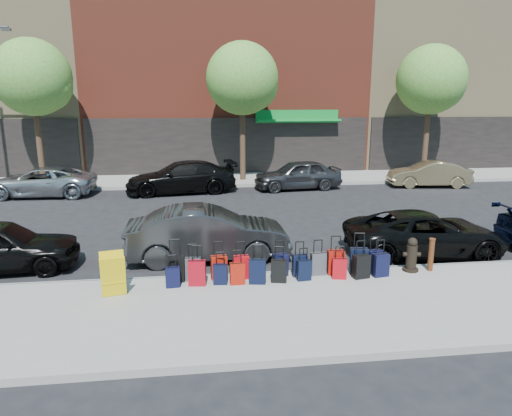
{
  "coord_description": "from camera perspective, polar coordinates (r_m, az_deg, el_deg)",
  "views": [
    {
      "loc": [
        -1.85,
        -15.26,
        4.4
      ],
      "look_at": [
        -0.14,
        -1.5,
        1.12
      ],
      "focal_mm": 32.0,
      "sensor_mm": 36.0,
      "label": 1
    }
  ],
  "objects": [
    {
      "name": "car_near_2",
      "position": [
        14.12,
        20.41,
        -3.0
      ],
      "size": [
        4.69,
        2.33,
        1.28
      ],
      "primitive_type": "imported",
      "rotation": [
        0.0,
        0.0,
        1.52
      ],
      "color": "black",
      "rests_on": "ground"
    },
    {
      "name": "suitcase_front_5",
      "position": [
        11.39,
        3.06,
        -7.09
      ],
      "size": [
        0.4,
        0.25,
        0.9
      ],
      "rotation": [
        0.0,
        0.0,
        0.14
      ],
      "color": "black",
      "rests_on": "sidewalk_near"
    },
    {
      "name": "tree_right",
      "position": [
        27.98,
        21.29,
        14.51
      ],
      "size": [
        3.8,
        3.8,
        7.27
      ],
      "color": "black",
      "rests_on": "sidewalk_far"
    },
    {
      "name": "curb_far",
      "position": [
        23.71,
        -2.5,
        2.78
      ],
      "size": [
        60.0,
        0.08,
        0.15
      ],
      "primitive_type": "cube",
      "color": "gray",
      "rests_on": "ground"
    },
    {
      "name": "suitcase_front_0",
      "position": [
        11.18,
        -10.05,
        -7.43
      ],
      "size": [
        0.44,
        0.25,
        1.04
      ],
      "rotation": [
        0.0,
        0.0,
        -0.03
      ],
      "color": "black",
      "rests_on": "sidewalk_near"
    },
    {
      "name": "display_rack",
      "position": [
        10.72,
        -17.45,
        -7.98
      ],
      "size": [
        0.64,
        0.68,
        0.95
      ],
      "rotation": [
        0.0,
        0.0,
        0.21
      ],
      "color": "gold",
      "rests_on": "sidewalk_near"
    },
    {
      "name": "suitcase_back_1",
      "position": [
        10.9,
        -7.36,
        -8.04
      ],
      "size": [
        0.43,
        0.28,
        0.96
      ],
      "rotation": [
        0.0,
        0.0,
        -0.11
      ],
      "color": "maroon",
      "rests_on": "sidewalk_near"
    },
    {
      "name": "bollard",
      "position": [
        12.47,
        21.04,
        -5.4
      ],
      "size": [
        0.16,
        0.16,
        0.85
      ],
      "color": "#38190C",
      "rests_on": "sidewalk_near"
    },
    {
      "name": "suitcase_front_7",
      "position": [
        11.54,
        7.78,
        -6.92
      ],
      "size": [
        0.38,
        0.22,
        0.9
      ],
      "rotation": [
        0.0,
        0.0,
        0.06
      ],
      "color": "#3D3D42",
      "rests_on": "sidewalk_near"
    },
    {
      "name": "car_near_1",
      "position": [
        12.91,
        -6.03,
        -3.2
      ],
      "size": [
        4.57,
        1.68,
        1.49
      ],
      "primitive_type": "imported",
      "rotation": [
        0.0,
        0.0,
        1.59
      ],
      "color": "#2E2E31",
      "rests_on": "ground"
    },
    {
      "name": "car_far_3",
      "position": [
        25.41,
        20.81,
        4.0
      ],
      "size": [
        4.24,
        1.94,
        1.35
      ],
      "primitive_type": "imported",
      "rotation": [
        0.0,
        0.0,
        -1.7
      ],
      "color": "#928159",
      "rests_on": "ground"
    },
    {
      "name": "tree_left",
      "position": [
        26.04,
        -25.85,
        14.25
      ],
      "size": [
        3.8,
        3.8,
        7.27
      ],
      "color": "black",
      "rests_on": "sidewalk_far"
    },
    {
      "name": "suitcase_back_2",
      "position": [
        10.92,
        -4.49,
        -8.23
      ],
      "size": [
        0.34,
        0.22,
        0.78
      ],
      "rotation": [
        0.0,
        0.0,
        -0.09
      ],
      "color": "black",
      "rests_on": "sidewalk_near"
    },
    {
      "name": "sidewalk_far",
      "position": [
        25.69,
        -2.87,
        3.6
      ],
      "size": [
        60.0,
        4.0,
        0.15
      ],
      "primitive_type": "cube",
      "color": "gray",
      "rests_on": "ground"
    },
    {
      "name": "suitcase_back_5",
      "position": [
        11.02,
        2.88,
        -7.86
      ],
      "size": [
        0.4,
        0.28,
        0.87
      ],
      "rotation": [
        0.0,
        0.0,
        -0.2
      ],
      "color": "black",
      "rests_on": "sidewalk_near"
    },
    {
      "name": "ground",
      "position": [
        15.99,
        -0.17,
        -2.66
      ],
      "size": [
        120.0,
        120.0,
        0.0
      ],
      "primitive_type": "plane",
      "color": "black",
      "rests_on": "ground"
    },
    {
      "name": "suitcase_back_8",
      "position": [
        11.39,
        10.38,
        -7.44
      ],
      "size": [
        0.37,
        0.26,
        0.82
      ],
      "rotation": [
        0.0,
        0.0,
        -0.2
      ],
      "color": "#A30A12",
      "rests_on": "sidewalk_near"
    },
    {
      "name": "suitcase_back_3",
      "position": [
        10.89,
        -2.35,
        -8.18
      ],
      "size": [
        0.36,
        0.22,
        0.83
      ],
      "rotation": [
        0.0,
        0.0,
        0.05
      ],
      "color": "#951509",
      "rests_on": "sidewalk_near"
    },
    {
      "name": "suitcase_front_9",
      "position": [
        11.8,
        12.72,
        -6.44
      ],
      "size": [
        0.47,
        0.32,
        1.04
      ],
      "rotation": [
        0.0,
        0.0,
        -0.2
      ],
      "color": "black",
      "rests_on": "sidewalk_near"
    },
    {
      "name": "suitcase_front_1",
      "position": [
        11.19,
        -7.85,
        -7.57
      ],
      "size": [
        0.38,
        0.22,
        0.9
      ],
      "rotation": [
        0.0,
        0.0,
        -0.05
      ],
      "color": "#3D3C42",
      "rests_on": "sidewalk_near"
    },
    {
      "name": "suitcase_front_6",
      "position": [
        11.4,
        5.5,
        -7.13
      ],
      "size": [
        0.37,
        0.21,
        0.88
      ],
      "rotation": [
        0.0,
        0.0,
        0.03
      ],
      "color": "black",
      "rests_on": "sidewalk_near"
    },
    {
      "name": "suitcase_back_10",
      "position": [
        11.75,
        15.3,
        -6.87
      ],
      "size": [
        0.42,
        0.29,
        0.93
      ],
      "rotation": [
        0.0,
        0.0,
        0.17
      ],
      "color": "black",
      "rests_on": "sidewalk_near"
    },
    {
      "name": "car_far_2",
      "position": [
        23.17,
        5.21,
        4.18
      ],
      "size": [
        4.54,
        2.22,
        1.49
      ],
      "primitive_type": "imported",
      "rotation": [
        0.0,
        0.0,
        -1.46
      ],
      "color": "#37373A",
      "rests_on": "ground"
    },
    {
      "name": "suitcase_back_9",
      "position": [
        11.52,
        13.01,
        -7.12
      ],
      "size": [
        0.43,
        0.3,
        0.94
      ],
      "rotation": [
        0.0,
        0.0,
        0.2
      ],
      "color": "black",
      "rests_on": "sidewalk_near"
    },
    {
      "name": "fire_hydrant",
      "position": [
        12.3,
        18.87,
        -5.65
      ],
      "size": [
        0.45,
        0.4,
        0.88
      ],
      "rotation": [
        0.0,
        0.0,
        -0.16
      ],
      "color": "black",
      "rests_on": "sidewalk_near"
    },
    {
      "name": "suitcase_front_4",
      "position": [
        11.23,
        0.27,
        -7.44
      ],
      "size": [
        0.37,
        0.23,
        0.86
      ],
      "rotation": [
        0.0,
        0.0,
        -0.11
      ],
      "color": "black",
      "rests_on": "sidewalk_near"
    },
    {
      "name": "tree_center",
      "position": [
        24.91,
        -1.4,
        15.63
      ],
      "size": [
        3.8,
        3.8,
        7.27
      ],
      "color": "black",
      "rests_on": "sidewalk_far"
    },
    {
      "name": "car_far_0",
      "position": [
        23.63,
        -25.34,
        2.98
      ],
      "size": [
        5.0,
        2.44,
        1.37
      ],
      "primitive_type": "imported",
      "rotation": [
        0.0,
        0.0,
        -1.61
      ],
      "color": "#AFB1B6",
      "rests_on": "ground"
    },
    {
      "name": "curb_near",
      "position": [
        11.76,
        2.5,
        -8.27
      ],
      "size": [
        60.0,
        0.08,
        0.15
      ],
      "primitive_type": "cube",
      "color": "gray",
      "rests_on": "ground"
    },
    {
      "name": "suitcase_front_8",
      "position": [
        11.62,
        9.93,
        -6.7
      ],
      "size": [
        0.42,
        0.25,
        0.99
      ],
      "rotation": [
        0.0,
        0.0,
        -0.05
      ],
      "color": "#971109",
      "rests_on": "sidewalk_near"
    },
    {
      "name": "sidewalk_near",
      "position": [
        9.94,
        4.47,
        -12.51
      ],
      "size": [
        60.0,
        4.0,
        0.15
      ],
      "primitive_type": "cube",
      "color": "gray",
      "rests_on": "ground"
    },
    {
      "name": "building_right",
      "position": [
        38.01,
        22.28,
        19.29
      ],
      "size": [
        15.0,
        12.12,
        18.0
      ],
      "color": "#95815B",
      "rests_on": "ground"
    },
    {
      "name": "car_far_1",
      "position": [
        22.45,
        -9.35,
        3.81
      ],
      "size": [
        5.52,
        2.83,
        1.53
      ],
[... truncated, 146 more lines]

